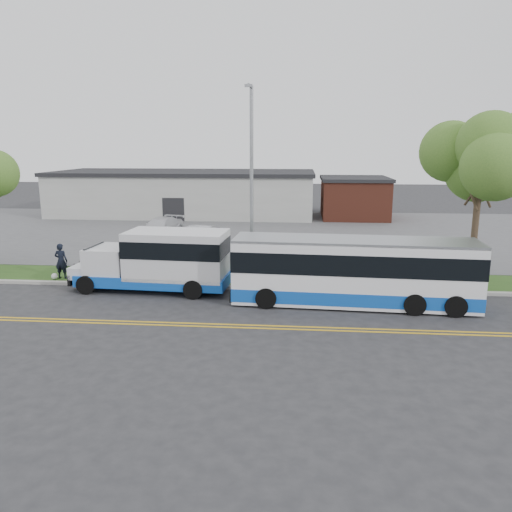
# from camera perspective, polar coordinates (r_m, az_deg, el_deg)

# --- Properties ---
(ground) EXTENTS (140.00, 140.00, 0.00)m
(ground) POSITION_cam_1_polar(r_m,az_deg,el_deg) (23.69, -8.41, -4.32)
(ground) COLOR #28282B
(ground) RESTS_ON ground
(lane_line_north) EXTENTS (70.00, 0.12, 0.01)m
(lane_line_north) POSITION_cam_1_polar(r_m,az_deg,el_deg) (20.16, -10.96, -7.45)
(lane_line_north) COLOR gold
(lane_line_north) RESTS_ON ground
(lane_line_south) EXTENTS (70.00, 0.12, 0.01)m
(lane_line_south) POSITION_cam_1_polar(r_m,az_deg,el_deg) (19.89, -11.19, -7.74)
(lane_line_south) COLOR gold
(lane_line_south) RESTS_ON ground
(curb) EXTENTS (80.00, 0.30, 0.15)m
(curb) POSITION_cam_1_polar(r_m,az_deg,el_deg) (24.69, -7.83, -3.42)
(curb) COLOR #9E9B93
(curb) RESTS_ON ground
(verge) EXTENTS (80.00, 3.30, 0.10)m
(verge) POSITION_cam_1_polar(r_m,az_deg,el_deg) (26.39, -6.97, -2.41)
(verge) COLOR #234717
(verge) RESTS_ON ground
(parking_lot) EXTENTS (80.00, 25.00, 0.10)m
(parking_lot) POSITION_cam_1_polar(r_m,az_deg,el_deg) (39.98, -2.79, 2.77)
(parking_lot) COLOR #4C4C4F
(parking_lot) RESTS_ON ground
(commercial_building) EXTENTS (25.40, 10.40, 4.35)m
(commercial_building) POSITION_cam_1_polar(r_m,az_deg,el_deg) (50.55, -8.06, 7.15)
(commercial_building) COLOR #9E9E99
(commercial_building) RESTS_ON ground
(brick_wing) EXTENTS (6.30, 7.30, 3.90)m
(brick_wing) POSITION_cam_1_polar(r_m,az_deg,el_deg) (48.54, 11.14, 6.56)
(brick_wing) COLOR brown
(brick_wing) RESTS_ON ground
(tree_east) EXTENTS (5.20, 5.20, 8.33)m
(tree_east) POSITION_cam_1_polar(r_m,az_deg,el_deg) (26.46, 24.39, 10.12)
(tree_east) COLOR #33221B
(tree_east) RESTS_ON verge
(streetlight_near) EXTENTS (0.35, 1.53, 9.50)m
(streetlight_near) POSITION_cam_1_polar(r_m,az_deg,el_deg) (24.92, -0.53, 8.90)
(streetlight_near) COLOR gray
(streetlight_near) RESTS_ON verge
(shuttle_bus) EXTENTS (7.70, 2.92, 2.90)m
(shuttle_bus) POSITION_cam_1_polar(r_m,az_deg,el_deg) (24.08, -10.67, -0.32)
(shuttle_bus) COLOR #1049AE
(shuttle_bus) RESTS_ON ground
(transit_bus) EXTENTS (10.58, 2.99, 2.90)m
(transit_bus) POSITION_cam_1_polar(r_m,az_deg,el_deg) (22.00, 11.07, -1.77)
(transit_bus) COLOR white
(transit_bus) RESTS_ON ground
(pedestrian) EXTENTS (0.67, 0.44, 1.83)m
(pedestrian) POSITION_cam_1_polar(r_m,az_deg,el_deg) (27.47, -21.38, -0.53)
(pedestrian) COLOR black
(pedestrian) RESTS_ON verge
(parked_car_a) EXTENTS (3.00, 4.77, 1.49)m
(parked_car_a) POSITION_cam_1_polar(r_m,az_deg,el_deg) (33.24, -6.65, 2.10)
(parked_car_a) COLOR #ABADB2
(parked_car_a) RESTS_ON parking_lot
(parked_car_b) EXTENTS (3.10, 5.13, 1.39)m
(parked_car_b) POSITION_cam_1_polar(r_m,az_deg,el_deg) (38.23, -10.88, 3.25)
(parked_car_b) COLOR silver
(parked_car_b) RESTS_ON parking_lot
(grocery_bag_left) EXTENTS (0.32, 0.32, 0.32)m
(grocery_bag_left) POSITION_cam_1_polar(r_m,az_deg,el_deg) (27.56, -22.04, -2.16)
(grocery_bag_left) COLOR white
(grocery_bag_left) RESTS_ON verge
(grocery_bag_right) EXTENTS (0.32, 0.32, 0.32)m
(grocery_bag_right) POSITION_cam_1_polar(r_m,az_deg,el_deg) (27.73, -20.48, -1.95)
(grocery_bag_right) COLOR white
(grocery_bag_right) RESTS_ON verge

